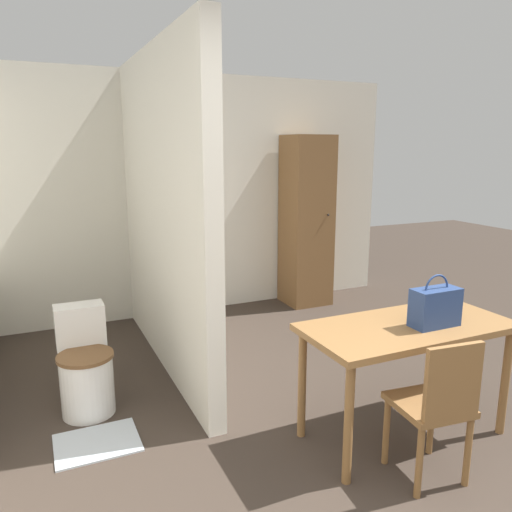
% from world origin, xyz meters
% --- Properties ---
extents(wall_back, '(4.85, 0.12, 2.50)m').
position_xyz_m(wall_back, '(0.00, 4.05, 1.25)').
color(wall_back, beige).
rests_on(wall_back, ground_plane).
extents(partition_wall, '(0.12, 2.43, 2.50)m').
position_xyz_m(partition_wall, '(-0.53, 2.77, 1.25)').
color(partition_wall, beige).
rests_on(partition_wall, ground_plane).
extents(dining_table, '(1.28, 0.61, 0.73)m').
position_xyz_m(dining_table, '(0.53, 1.11, 0.64)').
color(dining_table, brown).
rests_on(dining_table, ground_plane).
extents(wooden_chair, '(0.40, 0.40, 0.82)m').
position_xyz_m(wooden_chair, '(0.37, 0.69, 0.45)').
color(wooden_chair, brown).
rests_on(wooden_chair, ground_plane).
extents(toilet, '(0.37, 0.52, 0.69)m').
position_xyz_m(toilet, '(-1.22, 2.24, 0.30)').
color(toilet, white).
rests_on(toilet, ground_plane).
extents(handbag, '(0.29, 0.14, 0.31)m').
position_xyz_m(handbag, '(0.65, 1.02, 0.85)').
color(handbag, navy).
rests_on(handbag, dining_table).
extents(wooden_cabinet, '(0.48, 0.49, 1.89)m').
position_xyz_m(wooden_cabinet, '(1.34, 3.74, 0.94)').
color(wooden_cabinet, brown).
rests_on(wooden_cabinet, ground_plane).
extents(bath_mat, '(0.49, 0.39, 0.01)m').
position_xyz_m(bath_mat, '(-1.22, 1.78, 0.01)').
color(bath_mat, '#B2BCC6').
rests_on(bath_mat, ground_plane).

